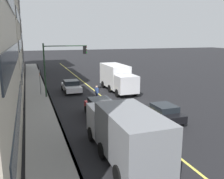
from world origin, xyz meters
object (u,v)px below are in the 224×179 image
at_px(car_black, 164,112).
at_px(car_red, 101,107).
at_px(car_white, 71,86).
at_px(pedestrian_with_backpack, 97,92).
at_px(truck_gray, 125,131).
at_px(traffic_light_mast, 61,60).
at_px(truck_white, 117,77).
at_px(street_sign_post, 40,80).

distance_m(car_black, car_red, 5.23).
distance_m(car_black, car_white, 13.57).
bearing_deg(car_black, pedestrian_with_backpack, 23.57).
relative_size(car_black, pedestrian_with_backpack, 2.38).
relative_size(car_white, truck_gray, 0.58).
height_order(car_black, traffic_light_mast, traffic_light_mast).
height_order(truck_gray, traffic_light_mast, traffic_light_mast).
bearing_deg(car_red, truck_gray, 173.67).
distance_m(car_red, truck_white, 9.82).
xyz_separation_m(truck_white, truck_gray, (-15.92, 5.51, -0.11)).
bearing_deg(traffic_light_mast, car_black, -148.25).
bearing_deg(car_white, pedestrian_with_backpack, -159.28).
bearing_deg(car_red, truck_white, -28.72).
distance_m(car_black, pedestrian_with_backpack, 8.39).
relative_size(car_black, truck_white, 0.50).
bearing_deg(car_red, pedestrian_with_backpack, -12.43).
xyz_separation_m(pedestrian_with_backpack, traffic_light_mast, (2.84, 3.16, 3.16)).
height_order(car_red, truck_white, truck_white).
relative_size(car_black, traffic_light_mast, 0.64).
height_order(truck_gray, pedestrian_with_backpack, truck_gray).
height_order(car_red, street_sign_post, street_sign_post).
bearing_deg(street_sign_post, truck_gray, -167.70).
relative_size(car_black, street_sign_post, 1.26).
height_order(car_black, car_red, car_red).
bearing_deg(car_red, street_sign_post, 25.93).
bearing_deg(pedestrian_with_backpack, street_sign_post, 53.05).
xyz_separation_m(car_white, pedestrian_with_backpack, (-4.86, -1.84, 0.20)).
height_order(car_red, truck_gray, truck_gray).
height_order(car_white, pedestrian_with_backpack, pedestrian_with_backpack).
distance_m(pedestrian_with_backpack, street_sign_post, 6.88).
xyz_separation_m(traffic_light_mast, street_sign_post, (1.26, 2.30, -2.30)).
distance_m(car_white, pedestrian_with_backpack, 5.20).
height_order(car_black, truck_white, truck_white).
bearing_deg(pedestrian_with_backpack, car_red, 167.57).
relative_size(truck_gray, street_sign_post, 2.38).
distance_m(car_white, car_red, 9.79).
xyz_separation_m(truck_white, street_sign_post, (0.43, 9.08, 0.10)).
height_order(traffic_light_mast, street_sign_post, traffic_light_mast).
height_order(car_white, street_sign_post, street_sign_post).
xyz_separation_m(car_black, truck_white, (11.36, -0.27, 0.98)).
bearing_deg(truck_gray, pedestrian_with_backpack, -8.80).
bearing_deg(car_red, traffic_light_mast, 15.06).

